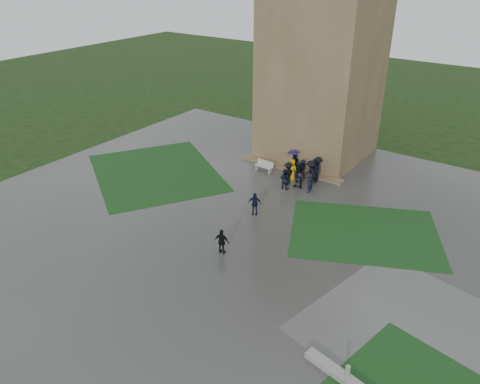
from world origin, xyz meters
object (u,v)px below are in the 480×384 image
Objects in this scene: bench at (264,166)px; pedestrian_near at (222,242)px; tower at (324,47)px; pedestrian_mid at (255,204)px.

bench is 11.82m from pedestrian_near.
tower is 11.52× the size of pedestrian_mid.
pedestrian_mid is (1.59, -12.01, -8.20)m from tower.
pedestrian_mid reaches higher than bench.
pedestrian_near is (4.17, -11.05, 0.32)m from bench.
pedestrian_mid is (3.17, -6.18, 0.32)m from bench.
pedestrian_near is at bearing -66.55° from bench.
tower is 11.55× the size of bench.
pedestrian_near is at bearing -81.30° from tower.
tower reaches higher than pedestrian_near.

